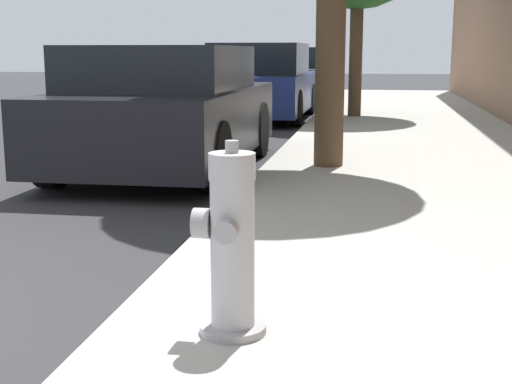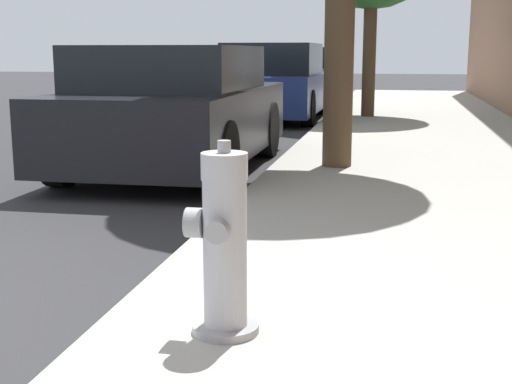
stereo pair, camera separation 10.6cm
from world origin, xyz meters
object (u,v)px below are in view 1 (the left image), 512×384
(fire_hydrant, at_px, (231,246))
(parked_car_mid, at_px, (262,83))
(parked_car_far, at_px, (295,74))
(parked_car_near, at_px, (166,110))

(fire_hydrant, height_order, parked_car_mid, parked_car_mid)
(parked_car_mid, distance_m, parked_car_far, 6.59)
(parked_car_mid, xyz_separation_m, parked_car_far, (-0.11, 6.59, -0.02))
(fire_hydrant, bearing_deg, parked_car_far, 95.66)
(parked_car_near, xyz_separation_m, parked_car_far, (-0.04, 12.71, 0.01))
(parked_car_near, height_order, parked_car_far, parked_car_far)
(fire_hydrant, relative_size, parked_car_near, 0.22)
(fire_hydrant, bearing_deg, parked_car_near, 109.78)
(fire_hydrant, bearing_deg, parked_car_mid, 98.52)
(parked_car_near, bearing_deg, parked_car_far, 90.20)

